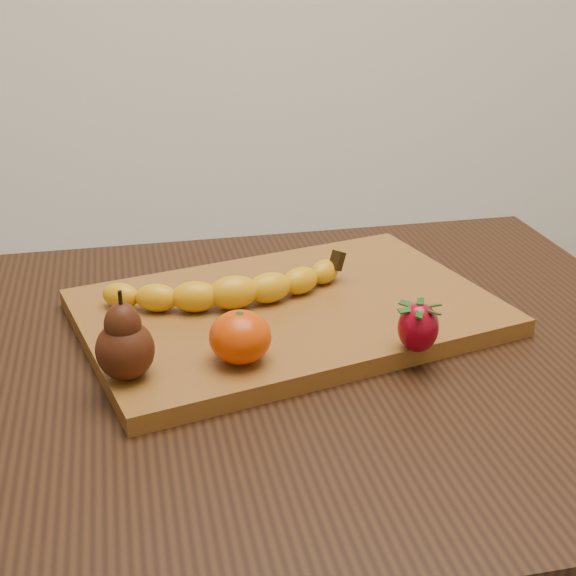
{
  "coord_description": "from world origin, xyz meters",
  "views": [
    {
      "loc": [
        -0.09,
        -0.73,
        1.16
      ],
      "look_at": [
        0.08,
        0.07,
        0.8
      ],
      "focal_mm": 50.0,
      "sensor_mm": 36.0,
      "label": 1
    }
  ],
  "objects": [
    {
      "name": "pear",
      "position": [
        -0.1,
        -0.05,
        0.82
      ],
      "size": [
        0.06,
        0.06,
        0.09
      ],
      "primitive_type": null,
      "rotation": [
        0.0,
        0.0,
        0.17
      ],
      "color": "#3F1A0A",
      "rests_on": "cutting_board"
    },
    {
      "name": "table",
      "position": [
        0.0,
        0.0,
        0.66
      ],
      "size": [
        1.0,
        0.7,
        0.76
      ],
      "color": "black",
      "rests_on": "ground"
    },
    {
      "name": "strawberry",
      "position": [
        0.18,
        -0.06,
        0.81
      ],
      "size": [
        0.05,
        0.05,
        0.05
      ],
      "primitive_type": null,
      "rotation": [
        0.0,
        0.0,
        0.12
      ],
      "color": "maroon",
      "rests_on": "cutting_board"
    },
    {
      "name": "mandarin",
      "position": [
        0.01,
        -0.05,
        0.81
      ],
      "size": [
        0.07,
        0.07,
        0.05
      ],
      "primitive_type": "ellipsoid",
      "rotation": [
        0.0,
        0.0,
        -0.11
      ],
      "color": "#D03C02",
      "rests_on": "cutting_board"
    },
    {
      "name": "banana",
      "position": [
        0.02,
        0.07,
        0.8
      ],
      "size": [
        0.24,
        0.08,
        0.04
      ],
      "primitive_type": null,
      "rotation": [
        0.0,
        0.0,
        0.08
      ],
      "color": "#E8A80A",
      "rests_on": "cutting_board"
    },
    {
      "name": "cutting_board",
      "position": [
        0.08,
        0.07,
        0.77
      ],
      "size": [
        0.51,
        0.39,
        0.02
      ],
      "primitive_type": "cube",
      "rotation": [
        0.0,
        0.0,
        0.23
      ],
      "color": "brown",
      "rests_on": "table"
    }
  ]
}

